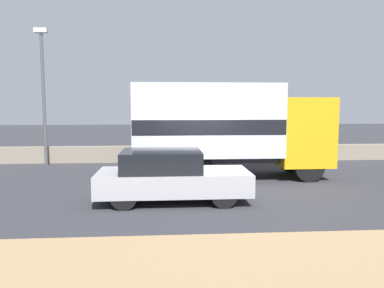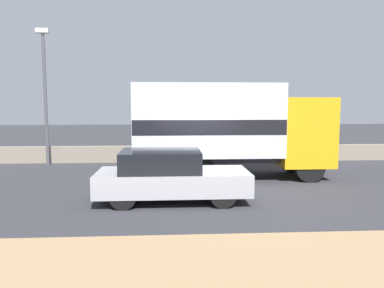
{
  "view_description": "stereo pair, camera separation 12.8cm",
  "coord_description": "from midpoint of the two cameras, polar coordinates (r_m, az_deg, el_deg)",
  "views": [
    {
      "loc": [
        -1.03,
        -11.49,
        2.75
      ],
      "look_at": [
        -0.16,
        0.62,
        1.46
      ],
      "focal_mm": 35.0,
      "sensor_mm": 36.0,
      "label": 1
    },
    {
      "loc": [
        -0.9,
        -11.49,
        2.75
      ],
      "look_at": [
        -0.16,
        0.62,
        1.46
      ],
      "focal_mm": 35.0,
      "sensor_mm": 36.0,
      "label": 2
    }
  ],
  "objects": [
    {
      "name": "box_truck",
      "position": [
        13.97,
        5.43,
        2.84
      ],
      "size": [
        7.19,
        2.58,
        3.48
      ],
      "color": "gold",
      "rests_on": "ground_plane"
    },
    {
      "name": "car_hatchback",
      "position": [
        10.62,
        -3.11,
        -4.87
      ],
      "size": [
        4.26,
        1.81,
        1.46
      ],
      "color": "#9E9EA3",
      "rests_on": "ground_plane"
    },
    {
      "name": "ground_plane",
      "position": [
        11.85,
        1.28,
        -7.34
      ],
      "size": [
        80.0,
        80.0,
        0.0
      ],
      "primitive_type": "plane",
      "color": "#2D2D33"
    },
    {
      "name": "street_lamp",
      "position": [
        17.94,
        -21.31,
        8.24
      ],
      "size": [
        0.56,
        0.28,
        6.05
      ],
      "color": "#4C4C51",
      "rests_on": "ground_plane"
    },
    {
      "name": "stone_wall_backdrop",
      "position": [
        18.05,
        -0.41,
        -1.46
      ],
      "size": [
        60.0,
        0.35,
        0.77
      ],
      "color": "gray",
      "rests_on": "ground_plane"
    }
  ]
}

